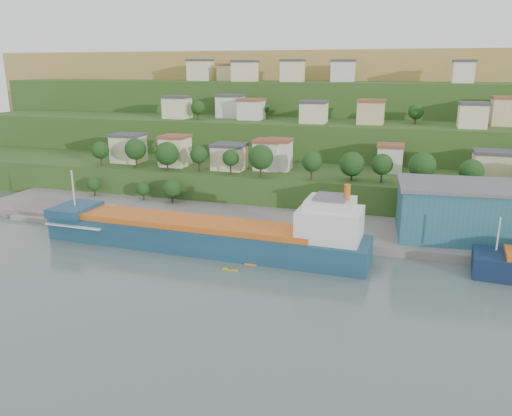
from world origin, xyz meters
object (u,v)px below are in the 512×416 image
at_px(cargo_ship_near, 212,237).
at_px(warehouse, 466,211).
at_px(caravan, 102,212).
at_px(kayak_orange, 253,264).

relative_size(cargo_ship_near, warehouse, 2.36).
bearing_deg(caravan, warehouse, -0.39).
relative_size(warehouse, caravan, 4.72).
bearing_deg(cargo_ship_near, kayak_orange, -25.87).
distance_m(caravan, kayak_orange, 51.77).
bearing_deg(cargo_ship_near, warehouse, 21.66).
bearing_deg(kayak_orange, caravan, 154.47).
distance_m(cargo_ship_near, warehouse, 59.21).
height_order(caravan, kayak_orange, caravan).
relative_size(warehouse, kayak_orange, 8.81).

